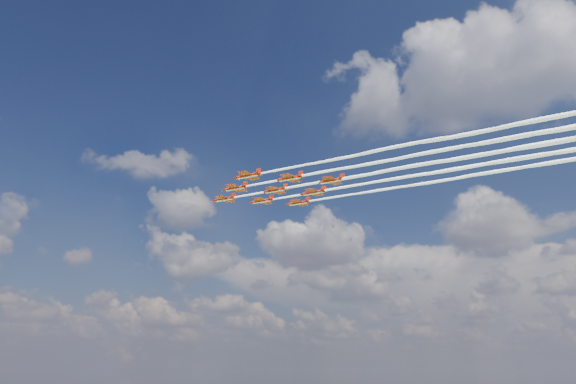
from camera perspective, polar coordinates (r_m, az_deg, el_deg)
name	(u,v)px	position (r m, az deg, el deg)	size (l,w,h in m)	color
jet_lead	(463,158)	(155.84, 17.33, 3.33)	(159.77, 15.76, 2.40)	#B41E0A
jet_row2_port	(495,141)	(147.25, 20.33, 4.89)	(159.77, 15.76, 2.40)	#B41E0A
jet_row2_starb	(506,161)	(161.80, 21.24, 2.97)	(159.77, 15.76, 2.40)	#B41E0A
jet_row3_port	(534,121)	(139.23, 23.69, 6.62)	(159.77, 15.76, 2.40)	#B41E0A
jet_row3_centre	(541,144)	(153.74, 24.33, 4.43)	(159.77, 15.76, 2.40)	#B41E0A
jet_row3_starb	(547,164)	(168.45, 24.85, 2.62)	(159.77, 15.76, 2.40)	#B41E0A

